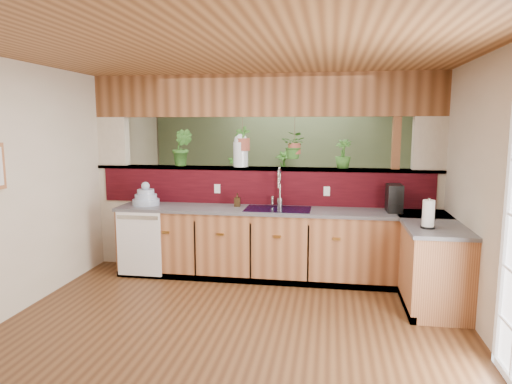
% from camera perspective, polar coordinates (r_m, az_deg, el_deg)
% --- Properties ---
extents(ground, '(4.60, 7.00, 0.01)m').
position_cam_1_polar(ground, '(5.09, -1.50, -14.06)').
color(ground, '#4F2F18').
rests_on(ground, ground).
extents(ceiling, '(4.60, 7.00, 0.01)m').
position_cam_1_polar(ceiling, '(4.75, -1.62, 16.30)').
color(ceiling, brown).
rests_on(ceiling, ground).
extents(wall_back, '(4.60, 0.02, 2.60)m').
position_cam_1_polar(wall_back, '(8.20, 3.06, 3.86)').
color(wall_back, beige).
rests_on(wall_back, ground).
extents(wall_front, '(4.60, 0.02, 2.60)m').
position_cam_1_polar(wall_front, '(1.57, -27.51, -16.86)').
color(wall_front, beige).
rests_on(wall_front, ground).
extents(wall_left, '(0.02, 7.00, 2.60)m').
position_cam_1_polar(wall_left, '(5.65, -25.11, 1.04)').
color(wall_left, beige).
rests_on(wall_left, ground).
extents(wall_right, '(0.02, 7.00, 2.60)m').
position_cam_1_polar(wall_right, '(4.88, 26.03, -0.07)').
color(wall_right, beige).
rests_on(wall_right, ground).
extents(pass_through_partition, '(4.60, 0.21, 2.60)m').
position_cam_1_polar(pass_through_partition, '(6.08, 1.11, 1.25)').
color(pass_through_partition, beige).
rests_on(pass_through_partition, ground).
extents(pass_through_ledge, '(4.60, 0.21, 0.04)m').
position_cam_1_polar(pass_through_ledge, '(6.07, 0.84, 2.94)').
color(pass_through_ledge, brown).
rests_on(pass_through_ledge, ground).
extents(header_beam, '(4.60, 0.15, 0.55)m').
position_cam_1_polar(header_beam, '(6.05, 0.86, 11.98)').
color(header_beam, brown).
rests_on(header_beam, ground).
extents(sage_backwall, '(4.55, 0.02, 2.55)m').
position_cam_1_polar(sage_backwall, '(8.18, 3.04, 3.85)').
color(sage_backwall, '#566746').
rests_on(sage_backwall, ground).
extents(countertop, '(4.14, 1.52, 0.90)m').
position_cam_1_polar(countertop, '(5.69, 8.52, -6.95)').
color(countertop, brown).
rests_on(countertop, ground).
extents(dishwasher, '(0.58, 0.03, 0.82)m').
position_cam_1_polar(dishwasher, '(5.98, -14.44, -6.30)').
color(dishwasher, white).
rests_on(dishwasher, ground).
extents(navy_sink, '(0.82, 0.50, 0.18)m').
position_cam_1_polar(navy_sink, '(5.75, 2.75, -2.91)').
color(navy_sink, black).
rests_on(navy_sink, countertop).
extents(faucet, '(0.23, 0.23, 0.52)m').
position_cam_1_polar(faucet, '(5.84, 2.92, 0.82)').
color(faucet, '#B7B7B2').
rests_on(faucet, countertop).
extents(dish_stack, '(0.35, 0.35, 0.31)m').
position_cam_1_polar(dish_stack, '(6.17, -13.60, -0.71)').
color(dish_stack, '#9FB0CD').
rests_on(dish_stack, countertop).
extents(soap_dispenser, '(0.08, 0.09, 0.17)m').
position_cam_1_polar(soap_dispenser, '(5.89, -2.35, -1.00)').
color(soap_dispenser, '#382814').
rests_on(soap_dispenser, countertop).
extents(coffee_maker, '(0.18, 0.30, 0.33)m').
position_cam_1_polar(coffee_maker, '(5.76, 16.90, -0.88)').
color(coffee_maker, black).
rests_on(coffee_maker, countertop).
extents(paper_towel, '(0.14, 0.14, 0.31)m').
position_cam_1_polar(paper_towel, '(4.97, 20.74, -2.65)').
color(paper_towel, black).
rests_on(paper_towel, countertop).
extents(glass_jar, '(0.20, 0.20, 0.44)m').
position_cam_1_polar(glass_jar, '(6.10, -1.93, 5.24)').
color(glass_jar, silver).
rests_on(glass_jar, pass_through_ledge).
extents(ledge_plant_left, '(0.28, 0.23, 0.50)m').
position_cam_1_polar(ledge_plant_left, '(6.31, -9.21, 5.50)').
color(ledge_plant_left, '#306623').
rests_on(ledge_plant_left, pass_through_ledge).
extents(ledge_plant_right, '(0.26, 0.26, 0.37)m').
position_cam_1_polar(ledge_plant_right, '(5.99, 10.82, 4.71)').
color(ledge_plant_right, '#306623').
rests_on(ledge_plant_right, pass_through_ledge).
extents(hanging_plant_a, '(0.25, 0.20, 0.53)m').
position_cam_1_polar(hanging_plant_a, '(6.09, -1.69, 7.55)').
color(hanging_plant_a, brown).
rests_on(hanging_plant_a, header_beam).
extents(hanging_plant_b, '(0.39, 0.36, 0.48)m').
position_cam_1_polar(hanging_plant_b, '(5.99, 4.85, 7.25)').
color(hanging_plant_b, brown).
rests_on(hanging_plant_b, header_beam).
extents(shelving_console, '(1.46, 0.49, 0.95)m').
position_cam_1_polar(shelving_console, '(8.11, -0.23, -1.88)').
color(shelving_console, black).
rests_on(shelving_console, ground).
extents(shelf_plant_a, '(0.25, 0.19, 0.44)m').
position_cam_1_polar(shelf_plant_a, '(8.09, -2.71, 3.07)').
color(shelf_plant_a, '#306623').
rests_on(shelf_plant_a, shelving_console).
extents(shelf_plant_b, '(0.36, 0.36, 0.52)m').
position_cam_1_polar(shelf_plant_b, '(7.95, 3.44, 3.26)').
color(shelf_plant_b, '#306623').
rests_on(shelf_plant_b, shelving_console).
extents(floor_plant, '(0.72, 0.66, 0.69)m').
position_cam_1_polar(floor_plant, '(7.17, 6.86, -4.56)').
color(floor_plant, '#306623').
rests_on(floor_plant, ground).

